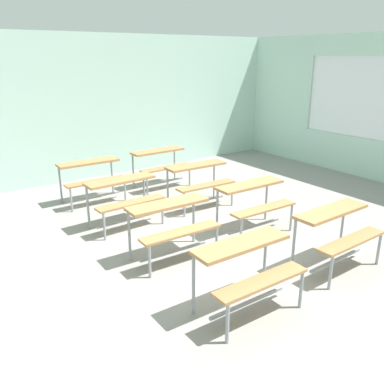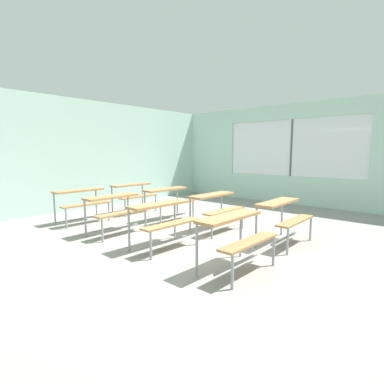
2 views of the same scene
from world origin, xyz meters
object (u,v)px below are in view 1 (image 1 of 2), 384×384
Objects in this scene: desk_bench_r2c0 at (124,192)px; desk_bench_r0c1 at (338,226)px; desk_bench_r1c1 at (254,197)px; desk_bench_r2c1 at (199,176)px; desk_bench_r1c0 at (172,218)px; desk_bench_r3c1 at (161,160)px; desk_bench_r3c0 at (91,172)px; desk_bench_r0c0 at (248,262)px.

desk_bench_r0c1 is at bearing -61.91° from desk_bench_r2c0.
desk_bench_r1c1 is 0.99× the size of desk_bench_r2c1.
desk_bench_r1c0 and desk_bench_r2c0 have the same top height.
desk_bench_r3c1 is at bearing 41.33° from desk_bench_r2c0.
desk_bench_r0c1 and desk_bench_r2c1 have the same top height.
desk_bench_r1c1 and desk_bench_r2c0 have the same top height.
desk_bench_r0c1 is 2.77m from desk_bench_r2c1.
desk_bench_r2c1 is 1.96m from desk_bench_r3c0.
desk_bench_r0c1 is at bearing -68.29° from desk_bench_r3c0.
desk_bench_r0c1 is at bearing -85.28° from desk_bench_r1c1.
desk_bench_r3c1 is at bearing 90.41° from desk_bench_r1c1.
desk_bench_r2c1 is (1.47, 0.03, 0.00)m from desk_bench_r2c0.
desk_bench_r0c0 is 0.99× the size of desk_bench_r2c1.
desk_bench_r3c1 is (0.05, 1.38, 0.00)m from desk_bench_r2c1.
desk_bench_r1c0 is at bearing -134.18° from desk_bench_r2c1.
desk_bench_r1c0 and desk_bench_r3c1 have the same top height.
desk_bench_r1c0 is at bearing -178.92° from desk_bench_r1c1.
desk_bench_r0c1 and desk_bench_r3c0 have the same top height.
desk_bench_r1c1 is at bearing -91.65° from desk_bench_r3c1.
desk_bench_r1c0 is 1.01× the size of desk_bench_r3c1.
desk_bench_r0c0 is 1.54m from desk_bench_r0c1.
desk_bench_r1c0 is at bearing 90.41° from desk_bench_r0c0.
desk_bench_r2c1 is at bearing -0.22° from desk_bench_r2c0.
desk_bench_r0c1 and desk_bench_r3c1 have the same top height.
desk_bench_r1c1 is at bearing -87.46° from desk_bench_r2c1.
desk_bench_r1c0 is 1.99m from desk_bench_r2c1.
desk_bench_r2c1 is at bearing -41.12° from desk_bench_r3c0.
desk_bench_r1c0 and desk_bench_r2c1 have the same top height.
desk_bench_r3c1 is (1.52, 1.41, 0.00)m from desk_bench_r2c0.
desk_bench_r0c0 is at bearing -134.23° from desk_bench_r1c1.
desk_bench_r0c0 is 2.77m from desk_bench_r2c0.
desk_bench_r0c0 is at bearing -91.35° from desk_bench_r2c0.
desk_bench_r1c1 is at bearing -60.53° from desk_bench_r3c0.
desk_bench_r1c1 is 1.99m from desk_bench_r2c0.
desk_bench_r1c0 is 1.01× the size of desk_bench_r2c0.
desk_bench_r1c0 is 2.68m from desk_bench_r3c0.
desk_bench_r2c1 and desk_bench_r3c1 have the same top height.
desk_bench_r3c0 is at bearing 90.76° from desk_bench_r0c0.
desk_bench_r0c0 is 2.05m from desk_bench_r1c1.
desk_bench_r1c1 is 3.06m from desk_bench_r3c0.
desk_bench_r0c1 is 4.14m from desk_bench_r3c1.
desk_bench_r2c1 is (-0.08, 2.76, 0.00)m from desk_bench_r0c1.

